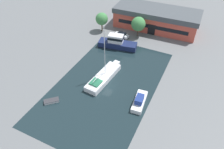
# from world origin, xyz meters

# --- Properties ---
(ground_plane) EXTENTS (440.00, 440.00, 0.00)m
(ground_plane) POSITION_xyz_m (0.00, 0.00, 0.00)
(ground_plane) COLOR slate
(water_canal) EXTENTS (22.35, 38.52, 0.01)m
(water_canal) POSITION_xyz_m (0.00, 0.00, 0.00)
(water_canal) COLOR #19282D
(water_canal) RESTS_ON ground
(warehouse_building) EXTENTS (27.96, 11.77, 6.59)m
(warehouse_building) POSITION_xyz_m (1.77, 32.89, 3.33)
(warehouse_building) COLOR #C64C3D
(warehouse_building) RESTS_ON ground
(quay_tree_near_building) EXTENTS (4.44, 4.44, 6.39)m
(quay_tree_near_building) POSITION_xyz_m (-1.64, 24.92, 4.17)
(quay_tree_near_building) COLOR brown
(quay_tree_near_building) RESTS_ON ground
(quay_tree_by_water) EXTENTS (3.99, 3.99, 6.19)m
(quay_tree_by_water) POSITION_xyz_m (-13.48, 23.05, 4.18)
(quay_tree_by_water) COLOR brown
(quay_tree_by_water) RESTS_ON ground
(parked_car) EXTENTS (4.86, 2.48, 1.74)m
(parked_car) POSITION_xyz_m (-5.90, 21.92, 0.86)
(parked_car) COLOR silver
(parked_car) RESTS_ON ground
(sailboat_moored) EXTENTS (4.30, 13.04, 14.33)m
(sailboat_moored) POSITION_xyz_m (-1.57, 1.45, 0.78)
(sailboat_moored) COLOR white
(sailboat_moored) RESTS_ON water_canal
(motor_cruiser) EXTENTS (11.73, 5.46, 4.04)m
(motor_cruiser) POSITION_xyz_m (-4.75, 16.04, 1.46)
(motor_cruiser) COLOR #19234C
(motor_cruiser) RESTS_ON water_canal
(small_dinghy) EXTENTS (3.35, 3.27, 0.54)m
(small_dinghy) POSITION_xyz_m (-8.42, -10.32, 0.28)
(small_dinghy) COLOR white
(small_dinghy) RESTS_ON water_canal
(cabin_boat) EXTENTS (2.88, 6.63, 2.24)m
(cabin_boat) POSITION_xyz_m (9.17, -2.34, 0.80)
(cabin_boat) COLOR white
(cabin_boat) RESTS_ON water_canal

